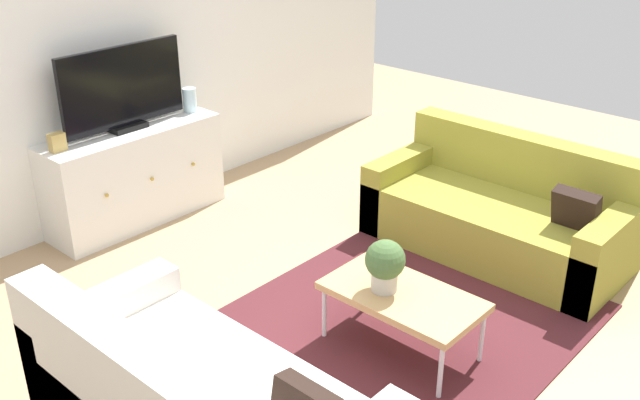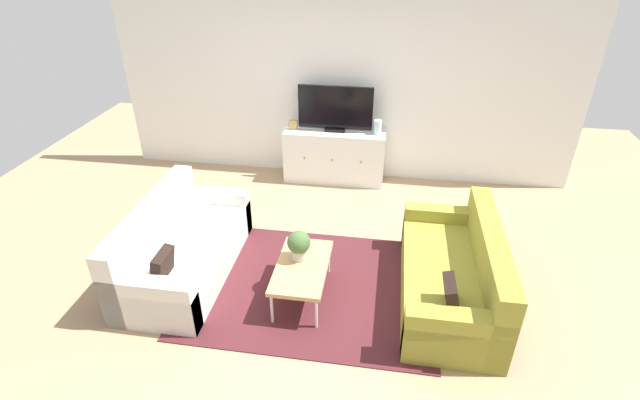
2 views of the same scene
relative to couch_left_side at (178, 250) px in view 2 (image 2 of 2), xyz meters
name	(u,v)px [view 2 (image 2 of 2)]	position (x,y,z in m)	size (l,w,h in m)	color
ground_plane	(314,278)	(1.44, 0.10, -0.27)	(10.00, 10.00, 0.00)	tan
wall_back	(344,84)	(1.44, 2.65, 1.08)	(6.40, 0.12, 2.70)	white
area_rug	(312,286)	(1.44, -0.05, -0.26)	(2.50, 1.90, 0.01)	#4C1E23
couch_left_side	(178,250)	(0.00, 0.00, 0.00)	(0.88, 1.83, 0.81)	silver
couch_right_side	(457,278)	(2.88, 0.00, 0.00)	(0.88, 1.83, 0.81)	olive
coffee_table	(302,268)	(1.37, -0.19, 0.09)	(0.50, 0.90, 0.39)	tan
potted_plant	(299,244)	(1.32, -0.09, 0.29)	(0.23, 0.23, 0.31)	#B7B2A8
tv_console	(334,156)	(1.35, 2.37, 0.11)	(1.42, 0.47, 0.75)	white
flat_screen_tv	(335,109)	(1.35, 2.39, 0.80)	(1.03, 0.16, 0.63)	black
glass_vase	(378,127)	(1.94, 2.37, 0.58)	(0.11, 0.11, 0.19)	silver
mantel_clock	(293,124)	(0.76, 2.37, 0.55)	(0.11, 0.07, 0.13)	tan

